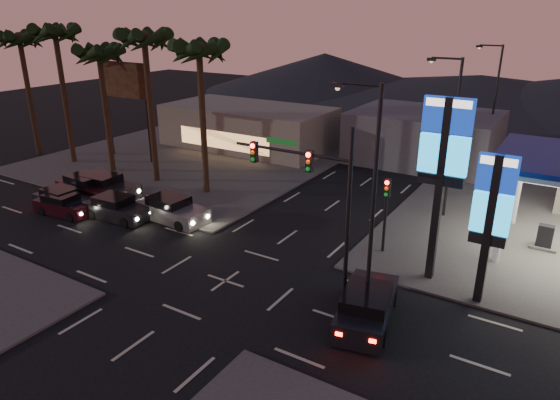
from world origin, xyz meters
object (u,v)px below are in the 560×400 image
Objects in this scene: car_lane_b_mid at (104,187)px; suv_station at (367,306)px; car_lane_a_rear at (63,200)px; traffic_signal_mast at (314,183)px; car_lane_b_rear at (88,188)px; car_lane_a_front at (117,208)px; pylon_sign_short at (492,208)px; pylon_sign_tall at (443,155)px; car_lane_b_front at (172,210)px; car_lane_a_mid at (64,205)px.

car_lane_b_mid is 22.26m from suv_station.
car_lane_a_rear is 22.42m from suv_station.
suv_station is (22.37, -1.50, 0.09)m from car_lane_a_rear.
traffic_signal_mast is 19.80m from car_lane_b_rear.
traffic_signal_mast reaches higher than car_lane_a_front.
pylon_sign_short is at bearing 5.60° from car_lane_a_rear.
car_lane_b_mid is at bearing 170.87° from traffic_signal_mast.
pylon_sign_tall is 24.59m from car_lane_b_rear.
traffic_signal_mast is at bearing -160.87° from pylon_sign_short.
car_lane_b_rear is (-0.84, -0.68, -0.01)m from car_lane_b_mid.
car_lane_b_rear is at bearing -140.91° from car_lane_b_mid.
pylon_sign_tall is 1.94× the size of car_lane_a_front.
pylon_sign_tall is 1.71× the size of car_lane_b_rear.
car_lane_b_mid is (-25.56, 0.43, -3.87)m from pylon_sign_short.
car_lane_b_front is 0.94× the size of car_lane_b_mid.
car_lane_a_rear is at bearing -169.45° from car_lane_a_front.
traffic_signal_mast is at bearing 156.00° from suv_station.
car_lane_a_front is at bearing 20.07° from car_lane_a_mid.
car_lane_a_mid is at bearing -173.14° from pylon_sign_short.
suv_station is at bearing -3.84° from car_lane_a_rear.
car_lane_b_mid reaches higher than car_lane_a_front.
pylon_sign_short is 0.88× the size of traffic_signal_mast.
car_lane_b_mid is at bearing 93.78° from car_lane_a_mid.
pylon_sign_tall reaches higher than car_lane_a_mid.
pylon_sign_tall is at bearing 36.52° from traffic_signal_mast.
suv_station is (-1.26, -5.06, -5.64)m from pylon_sign_tall.
pylon_sign_short is at bearing 19.13° from traffic_signal_mast.
traffic_signal_mast is 5.88m from suv_station.
suv_station is (14.74, -3.87, 0.01)m from car_lane_b_front.
car_lane_b_mid is 1.04× the size of suv_station.
car_lane_b_rear is (-4.61, 1.51, 0.09)m from car_lane_a_front.
pylon_sign_tall is 2.04× the size of car_lane_a_rear.
pylon_sign_tall is at bearing 4.25° from car_lane_b_front.
car_lane_b_rear is (-7.90, -0.06, 0.04)m from car_lane_b_front.
pylon_sign_short is 18.91m from car_lane_b_front.
car_lane_a_front is 3.77m from car_lane_a_mid.
pylon_sign_short is 1.32× the size of car_lane_b_mid.
car_lane_b_front is 7.90m from car_lane_b_rear.
traffic_signal_mast is 1.52× the size of car_lane_b_rear.
car_lane_a_front is (-14.55, 0.76, -4.54)m from traffic_signal_mast.
pylon_sign_short is at bearing 0.54° from car_lane_b_rear.
pylon_sign_short is 25.83m from car_lane_a_mid.
suv_station is (22.65, -3.81, -0.03)m from car_lane_b_rear.
pylon_sign_short is 1.64× the size of car_lane_a_mid.
car_lane_a_mid is 3.00m from car_lane_b_rear.
car_lane_a_rear is at bearing 148.66° from car_lane_a_mid.
car_lane_b_front reaches higher than car_lane_a_mid.
car_lane_b_rear is at bearing -179.56° from car_lane_b_front.
car_lane_b_rear is (-23.90, -1.25, -5.62)m from pylon_sign_tall.
car_lane_b_front reaches higher than car_lane_a_rear.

